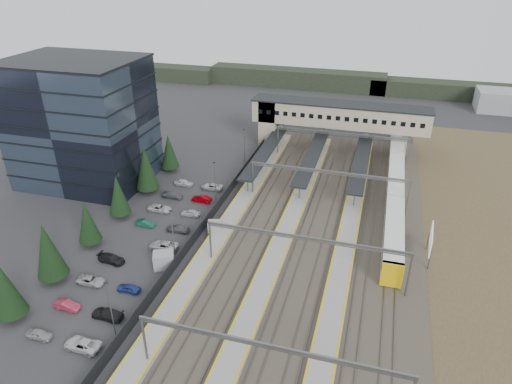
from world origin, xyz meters
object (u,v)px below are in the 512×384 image
(train, at_px, (395,181))
(billboard, at_px, (431,240))
(relay_cabin_near, at_px, (164,260))
(footbridge, at_px, (327,116))
(office_building, at_px, (82,122))
(relay_cabin_far, at_px, (215,227))

(train, xyz_separation_m, billboard, (5.27, -21.93, 1.35))
(billboard, bearing_deg, relay_cabin_near, -161.04)
(footbridge, bearing_deg, billboard, -61.74)
(office_building, bearing_deg, footbridge, 34.47)
(relay_cabin_near, xyz_separation_m, footbridge, (16.00, 53.03, 6.69))
(relay_cabin_near, relative_size, footbridge, 0.09)
(relay_cabin_near, height_order, train, train)
(office_building, xyz_separation_m, billboard, (65.27, -10.12, -8.73))
(office_building, relative_size, footbridge, 0.60)
(relay_cabin_far, bearing_deg, relay_cabin_near, -109.35)
(footbridge, relative_size, billboard, 6.68)
(footbridge, height_order, train, footbridge)
(relay_cabin_far, relative_size, footbridge, 0.07)
(footbridge, height_order, billboard, footbridge)
(office_building, distance_m, billboard, 66.62)
(footbridge, xyz_separation_m, train, (16.30, -18.20, -5.81))
(office_building, distance_m, train, 61.97)
(relay_cabin_near, bearing_deg, billboard, 18.96)
(relay_cabin_far, distance_m, footbridge, 44.31)
(office_building, bearing_deg, relay_cabin_far, -20.89)
(relay_cabin_far, relative_size, train, 0.04)
(relay_cabin_far, distance_m, train, 37.13)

